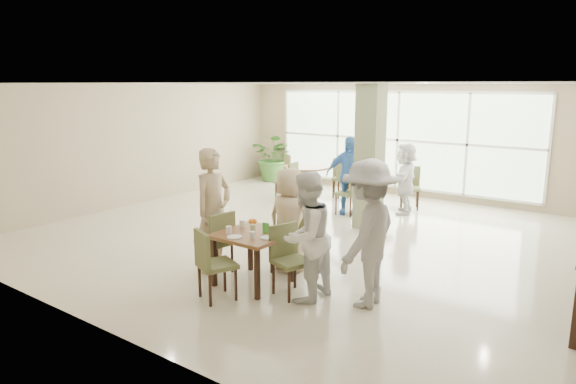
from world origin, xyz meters
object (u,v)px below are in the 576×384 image
Objects in this scene: adult_b at (405,178)px; round_table_left at (307,172)px; teen_right at (306,237)px; round_table_right at (371,182)px; adult_a at (349,175)px; teen_left at (214,210)px; adult_standing at (362,159)px; teen_standing at (368,234)px; teen_far at (290,220)px; potted_plant at (274,157)px; main_table at (253,240)px.

round_table_left is at bearing -111.74° from adult_b.
adult_b is at bearing -169.38° from teen_right.
adult_a reaches higher than round_table_right.
adult_standing is at bearing 7.29° from teen_left.
round_table_left and round_table_right have the same top height.
teen_left is at bearing -88.91° from teen_standing.
teen_far is at bearing -110.20° from teen_standing.
adult_b is at bearing -166.23° from teen_standing.
round_table_right is 1.33m from adult_standing.
adult_a is 1.25m from adult_b.
adult_standing is at bearing -71.87° from teen_far.
teen_right is (1.72, -5.17, 0.27)m from round_table_right.
adult_b is (-0.06, 4.38, -0.02)m from teen_far.
round_table_right is at bearing -160.49° from teen_right.
teen_left reaches higher than adult_standing.
teen_far is 1.59m from teen_standing.
teen_far is at bearing -50.54° from potted_plant.
adult_standing reaches higher than main_table.
teen_left reaches higher than round_table_right.
potted_plant is at bearing -49.71° from teen_far.
teen_left is at bearing 36.65° from teen_far.
teen_far is at bearing 83.43° from main_table.
teen_far is 1.10m from teen_right.
potted_plant is 0.82× the size of teen_right.
adult_b is at bearing -5.26° from round_table_left.
adult_b reaches higher than round_table_left.
teen_right is at bearing -6.91° from adult_b.
teen_standing reaches higher than adult_a.
adult_standing is at bearing 35.31° from round_table_left.
adult_standing is (1.14, 0.81, 0.34)m from round_table_left.
adult_a is 1.98m from adult_standing.
adult_standing is (3.02, -0.29, 0.23)m from potted_plant.
teen_left reaches higher than teen_right.
teen_standing is 6.69m from adult_standing.
round_table_left is at bearing 117.04° from main_table.
main_table is 0.55× the size of adult_a.
teen_left is 1.18× the size of teen_far.
adult_standing is at bearing 85.08° from adult_a.
potted_plant is at bearing -139.08° from teen_standing.
teen_far is at bearing -98.81° from adult_a.
round_table_left is at bearing -143.72° from teen_standing.
main_table and round_table_right have the same top height.
teen_right is 0.79m from teen_standing.
main_table is 0.50× the size of adult_standing.
teen_left is 1.00× the size of adult_standing.
adult_b is at bearing -16.19° from potted_plant.
round_table_left is 1.44m from adult_standing.
adult_a reaches higher than main_table.
teen_standing reaches higher than potted_plant.
adult_b is (-1.58, 4.81, -0.17)m from teen_standing.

